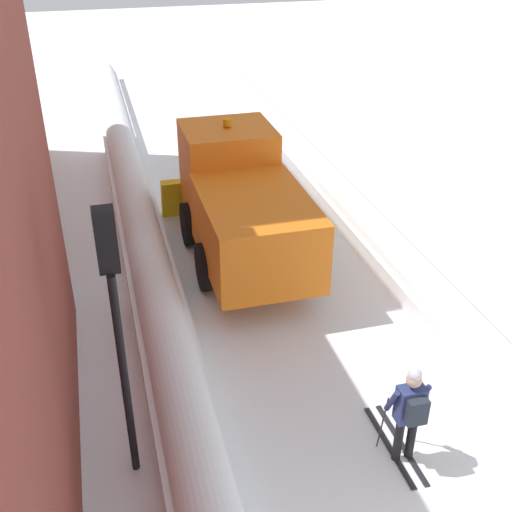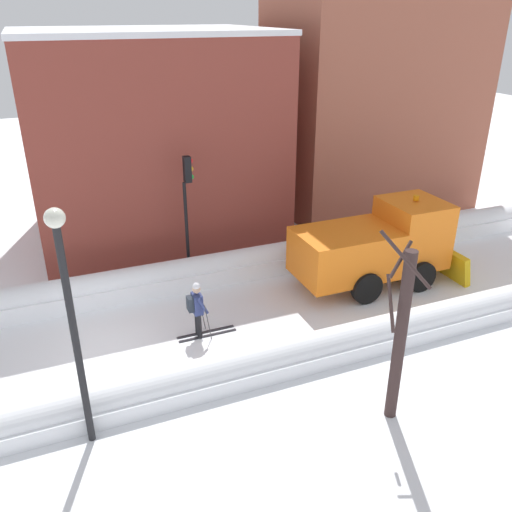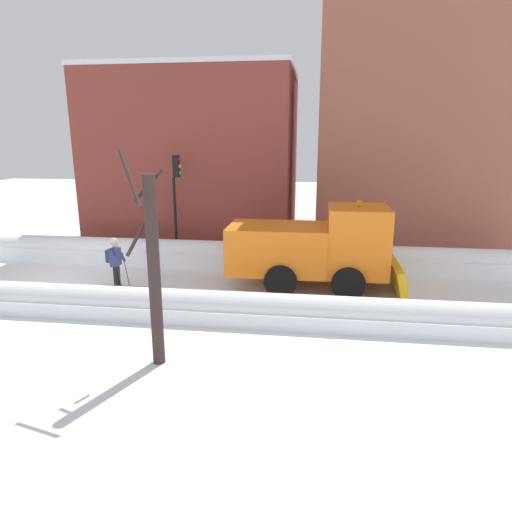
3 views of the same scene
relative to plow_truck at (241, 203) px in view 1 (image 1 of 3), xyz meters
name	(u,v)px [view 1 (image 1 of 3)]	position (x,y,z in m)	size (l,w,h in m)	color
ground_plane	(257,245)	(0.53, 0.53, -1.48)	(80.00, 80.00, 0.00)	white
snowbank_left	(144,243)	(-2.31, 0.53, -1.02)	(1.10, 36.00, 1.05)	white
snowbank_right	(361,220)	(3.38, 0.53, -1.12)	(1.10, 36.00, 0.90)	white
plow_truck	(241,203)	(0.00, 0.00, 0.00)	(3.20, 5.98, 3.12)	orange
skier	(409,410)	(0.95, -6.90, -0.48)	(0.62, 1.80, 1.81)	black
traffic_light_pole	(114,299)	(-3.19, -5.91, 1.63)	(0.28, 0.42, 4.44)	black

